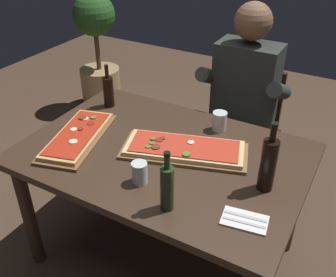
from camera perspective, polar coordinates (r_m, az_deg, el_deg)
name	(u,v)px	position (r m, az deg, el deg)	size (l,w,h in m)	color
ground_plane	(164,253)	(2.43, -0.60, -16.50)	(6.40, 6.40, 0.00)	#4C3828
dining_table	(163,167)	(1.99, -0.71, -4.20)	(1.40, 0.96, 0.74)	#3D2B1E
pizza_rectangular_front	(184,149)	(1.92, 2.40, -1.60)	(0.67, 0.43, 0.05)	brown
pizza_rectangular_left	(78,136)	(2.08, -13.13, 0.34)	(0.37, 0.58, 0.05)	brown
wine_bottle_dark	(268,164)	(1.68, 14.53, -3.64)	(0.07, 0.07, 0.33)	black
oil_bottle_amber	(108,91)	(2.35, -8.78, 6.93)	(0.06, 0.06, 0.26)	black
vinegar_bottle_green	(167,187)	(1.54, -0.14, -7.14)	(0.06, 0.06, 0.28)	#233819
tumbler_near_camera	(219,121)	(2.11, 7.59, 2.55)	(0.08, 0.08, 0.10)	silver
tumbler_far_side	(140,174)	(1.72, -4.21, -5.24)	(0.07, 0.07, 0.10)	silver
napkin_cutlery_set	(245,220)	(1.58, 11.22, -11.74)	(0.19, 0.14, 0.01)	white
diner_chair	(244,127)	(2.69, 11.17, 1.74)	(0.44, 0.44, 0.87)	black
seated_diner	(242,100)	(2.47, 10.84, 5.61)	(0.53, 0.41, 1.33)	#23232D
potted_plant_corner	(98,53)	(3.84, -10.32, 12.35)	(0.39, 0.39, 1.10)	tan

